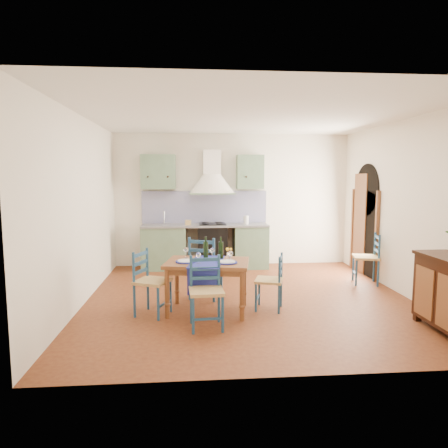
# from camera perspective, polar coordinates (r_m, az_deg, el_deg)

# --- Properties ---
(floor) EXTENTS (5.00, 5.00, 0.00)m
(floor) POSITION_cam_1_polar(r_m,az_deg,el_deg) (6.38, 3.51, -10.53)
(floor) COLOR #4D1F10
(floor) RESTS_ON ground
(back_wall) EXTENTS (5.00, 0.96, 2.80)m
(back_wall) POSITION_cam_1_polar(r_m,az_deg,el_deg) (8.37, -1.85, 0.93)
(back_wall) COLOR silver
(back_wall) RESTS_ON ground
(right_wall) EXTENTS (0.26, 5.00, 2.80)m
(right_wall) POSITION_cam_1_polar(r_m,az_deg,el_deg) (7.18, 23.40, 1.74)
(right_wall) COLOR silver
(right_wall) RESTS_ON ground
(left_wall) EXTENTS (0.04, 5.00, 2.80)m
(left_wall) POSITION_cam_1_polar(r_m,az_deg,el_deg) (6.26, -19.67, 1.84)
(left_wall) COLOR silver
(left_wall) RESTS_ON ground
(ceiling) EXTENTS (5.00, 5.00, 0.01)m
(ceiling) POSITION_cam_1_polar(r_m,az_deg,el_deg) (6.17, 3.71, 15.24)
(ceiling) COLOR silver
(ceiling) RESTS_ON back_wall
(dining_table) EXTENTS (1.25, 0.98, 1.04)m
(dining_table) POSITION_cam_1_polar(r_m,az_deg,el_deg) (5.60, -2.36, -6.18)
(dining_table) COLOR brown
(dining_table) RESTS_ON ground
(chair_near) EXTENTS (0.44, 0.44, 0.90)m
(chair_near) POSITION_cam_1_polar(r_m,az_deg,el_deg) (5.08, -2.56, -9.58)
(chair_near) COLOR navy
(chair_near) RESTS_ON ground
(chair_far) EXTENTS (0.59, 0.59, 0.98)m
(chair_far) POSITION_cam_1_polar(r_m,az_deg,el_deg) (6.26, -2.73, -6.05)
(chair_far) COLOR navy
(chair_far) RESTS_ON ground
(chair_left) EXTENTS (0.55, 0.55, 0.90)m
(chair_left) POSITION_cam_1_polar(r_m,az_deg,el_deg) (5.61, -10.47, -8.11)
(chair_left) COLOR navy
(chair_left) RESTS_ON ground
(chair_right) EXTENTS (0.47, 0.47, 0.81)m
(chair_right) POSITION_cam_1_polar(r_m,az_deg,el_deg) (5.78, 6.72, -8.09)
(chair_right) COLOR navy
(chair_right) RESTS_ON ground
(chair_spare) EXTENTS (0.51, 0.51, 0.91)m
(chair_spare) POSITION_cam_1_polar(r_m,az_deg,el_deg) (7.54, 19.84, -4.56)
(chair_spare) COLOR navy
(chair_spare) RESTS_ON ground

